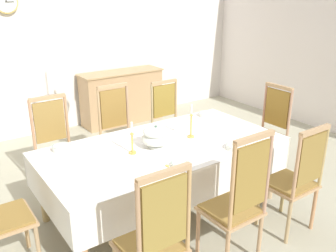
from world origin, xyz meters
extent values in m
cube|color=#AEAC93|center=(0.00, 0.00, -0.02)|extent=(7.07, 5.89, 0.04)
cube|color=silver|center=(0.00, 2.99, 1.74)|extent=(7.07, 0.08, 3.48)
cylinder|color=tan|center=(-1.10, -0.53, 0.35)|extent=(0.07, 0.07, 0.71)
cylinder|color=tan|center=(1.10, -0.53, 0.35)|extent=(0.07, 0.07, 0.71)
cylinder|color=tan|center=(-1.10, 0.48, 0.35)|extent=(0.07, 0.07, 0.71)
cylinder|color=tan|center=(1.10, 0.48, 0.35)|extent=(0.07, 0.07, 0.71)
cube|color=tan|center=(0.00, -0.02, 0.67)|extent=(2.28, 1.09, 0.08)
cube|color=tan|center=(0.00, -0.02, 0.72)|extent=(2.40, 1.21, 0.03)
cube|color=white|center=(0.00, -0.02, 0.74)|extent=(2.42, 1.23, 0.00)
cube|color=white|center=(0.00, -0.63, 0.56)|extent=(2.42, 0.00, 0.36)
cube|color=white|center=(0.00, 0.58, 0.56)|extent=(2.42, 0.00, 0.36)
cube|color=white|center=(-1.20, -0.02, 0.56)|extent=(0.00, 1.23, 0.36)
cube|color=white|center=(1.20, -0.02, 0.56)|extent=(0.00, 1.23, 0.36)
cylinder|color=tan|center=(-0.57, -0.79, 0.23)|extent=(0.04, 0.04, 0.45)
cube|color=tan|center=(-0.76, -0.97, 0.46)|extent=(0.44, 0.42, 0.03)
cube|color=olive|center=(-0.76, -0.97, 0.49)|extent=(0.40, 0.38, 0.02)
cylinder|color=tan|center=(-0.96, -1.16, 0.81)|extent=(0.03, 0.03, 0.66)
cylinder|color=tan|center=(-0.57, -1.16, 0.81)|extent=(0.03, 0.03, 0.66)
cube|color=olive|center=(-0.76, -1.16, 0.84)|extent=(0.34, 0.02, 0.50)
cube|color=tan|center=(-0.76, -1.16, 1.14)|extent=(0.40, 0.04, 0.04)
cylinder|color=tan|center=(-0.57, 0.74, 0.23)|extent=(0.04, 0.04, 0.45)
cylinder|color=tan|center=(-0.95, 0.74, 0.23)|extent=(0.04, 0.04, 0.45)
cylinder|color=tan|center=(-0.57, 1.10, 0.23)|extent=(0.04, 0.04, 0.45)
cylinder|color=tan|center=(-0.95, 1.10, 0.23)|extent=(0.04, 0.04, 0.45)
cube|color=tan|center=(-0.76, 0.92, 0.46)|extent=(0.44, 0.42, 0.03)
cube|color=olive|center=(-0.76, 0.92, 0.49)|extent=(0.40, 0.38, 0.02)
cylinder|color=tan|center=(-0.57, 1.11, 0.78)|extent=(0.03, 0.03, 0.61)
cylinder|color=tan|center=(-0.96, 1.11, 0.78)|extent=(0.03, 0.03, 0.61)
cube|color=olive|center=(-0.76, 1.11, 0.81)|extent=(0.34, 0.02, 0.47)
cube|color=tan|center=(-0.76, 1.11, 1.09)|extent=(0.40, 0.04, 0.04)
cylinder|color=tan|center=(-0.16, -0.79, 0.23)|extent=(0.04, 0.04, 0.45)
cylinder|color=tan|center=(0.22, -0.79, 0.23)|extent=(0.04, 0.04, 0.45)
cylinder|color=tan|center=(0.22, -1.15, 0.23)|extent=(0.04, 0.04, 0.45)
cube|color=tan|center=(0.03, -0.97, 0.46)|extent=(0.44, 0.42, 0.03)
cube|color=olive|center=(0.03, -0.97, 0.49)|extent=(0.40, 0.38, 0.02)
cylinder|color=tan|center=(-0.16, -1.16, 0.83)|extent=(0.03, 0.03, 0.71)
cylinder|color=tan|center=(0.23, -1.16, 0.83)|extent=(0.03, 0.03, 0.71)
cube|color=olive|center=(0.03, -1.16, 0.87)|extent=(0.34, 0.02, 0.54)
cube|color=tan|center=(0.03, -1.16, 1.19)|extent=(0.40, 0.04, 0.04)
cylinder|color=tan|center=(0.22, 0.74, 0.23)|extent=(0.04, 0.04, 0.45)
cylinder|color=tan|center=(-0.16, 0.74, 0.23)|extent=(0.04, 0.04, 0.45)
cylinder|color=tan|center=(0.22, 1.10, 0.23)|extent=(0.04, 0.04, 0.45)
cylinder|color=tan|center=(-0.16, 1.10, 0.23)|extent=(0.04, 0.04, 0.45)
cube|color=tan|center=(0.03, 0.92, 0.46)|extent=(0.44, 0.42, 0.03)
cube|color=olive|center=(0.03, 0.92, 0.49)|extent=(0.40, 0.38, 0.02)
cylinder|color=tan|center=(0.23, 1.11, 0.79)|extent=(0.03, 0.03, 0.63)
cylinder|color=tan|center=(-0.16, 1.11, 0.79)|extent=(0.03, 0.03, 0.63)
cube|color=olive|center=(0.03, 1.11, 0.82)|extent=(0.34, 0.02, 0.48)
cube|color=tan|center=(0.03, 1.11, 1.11)|extent=(0.40, 0.04, 0.04)
cylinder|color=tan|center=(0.60, -0.79, 0.23)|extent=(0.04, 0.04, 0.45)
cylinder|color=tan|center=(0.98, -0.79, 0.23)|extent=(0.04, 0.04, 0.45)
cylinder|color=tan|center=(0.60, -1.15, 0.23)|extent=(0.04, 0.04, 0.45)
cylinder|color=tan|center=(0.98, -1.15, 0.23)|extent=(0.04, 0.04, 0.45)
cube|color=tan|center=(0.79, -0.97, 0.46)|extent=(0.44, 0.42, 0.03)
cube|color=olive|center=(0.79, -0.97, 0.49)|extent=(0.40, 0.38, 0.02)
cylinder|color=tan|center=(0.60, -1.16, 0.78)|extent=(0.03, 0.03, 0.60)
cylinder|color=tan|center=(0.99, -1.16, 0.78)|extent=(0.03, 0.03, 0.60)
cube|color=olive|center=(0.79, -1.16, 0.81)|extent=(0.34, 0.02, 0.45)
cube|color=tan|center=(0.79, -1.16, 1.08)|extent=(0.40, 0.04, 0.04)
cylinder|color=tan|center=(0.98, 0.74, 0.23)|extent=(0.04, 0.04, 0.45)
cylinder|color=tan|center=(0.60, 0.74, 0.23)|extent=(0.04, 0.04, 0.45)
cylinder|color=tan|center=(0.98, 1.10, 0.23)|extent=(0.04, 0.04, 0.45)
cylinder|color=tan|center=(0.60, 1.10, 0.23)|extent=(0.04, 0.04, 0.45)
cube|color=tan|center=(0.79, 0.92, 0.46)|extent=(0.44, 0.42, 0.03)
cube|color=olive|center=(0.79, 0.92, 0.49)|extent=(0.40, 0.38, 0.02)
cylinder|color=tan|center=(0.99, 1.11, 0.76)|extent=(0.03, 0.03, 0.57)
cylinder|color=tan|center=(0.60, 1.11, 0.76)|extent=(0.03, 0.03, 0.57)
cube|color=olive|center=(0.79, 1.11, 0.79)|extent=(0.34, 0.02, 0.44)
cube|color=tan|center=(0.79, 1.11, 1.05)|extent=(0.40, 0.04, 0.04)
cylinder|color=tan|center=(-1.36, 0.17, 0.23)|extent=(0.04, 0.04, 0.45)
cylinder|color=tan|center=(-1.36, -0.21, 0.23)|extent=(0.04, 0.04, 0.45)
cube|color=tan|center=(-1.54, -0.02, 0.46)|extent=(0.42, 0.44, 0.03)
cube|color=olive|center=(-1.54, -0.02, 0.49)|extent=(0.38, 0.40, 0.02)
cylinder|color=tan|center=(1.36, -0.21, 0.23)|extent=(0.04, 0.04, 0.45)
cylinder|color=tan|center=(1.36, 0.17, 0.23)|extent=(0.04, 0.04, 0.45)
cylinder|color=tan|center=(1.72, -0.21, 0.23)|extent=(0.04, 0.04, 0.45)
cylinder|color=tan|center=(1.72, 0.17, 0.23)|extent=(0.04, 0.04, 0.45)
cube|color=tan|center=(1.54, -0.02, 0.46)|extent=(0.42, 0.44, 0.03)
cube|color=olive|center=(1.54, -0.02, 0.49)|extent=(0.38, 0.40, 0.02)
cylinder|color=tan|center=(1.73, -0.22, 0.78)|extent=(0.03, 0.03, 0.61)
cylinder|color=tan|center=(1.73, 0.17, 0.78)|extent=(0.03, 0.03, 0.61)
cube|color=olive|center=(1.73, -0.02, 0.81)|extent=(0.02, 0.34, 0.46)
cube|color=tan|center=(1.73, -0.02, 1.09)|extent=(0.04, 0.40, 0.04)
cylinder|color=silver|center=(-0.09, -0.02, 0.75)|extent=(0.16, 0.16, 0.02)
ellipsoid|color=silver|center=(-0.09, -0.02, 0.82)|extent=(0.29, 0.29, 0.13)
ellipsoid|color=silver|center=(-0.09, -0.02, 0.90)|extent=(0.26, 0.26, 0.10)
sphere|color=#4F6E5F|center=(-0.09, -0.02, 0.95)|extent=(0.03, 0.03, 0.03)
cylinder|color=gold|center=(-0.35, -0.02, 0.75)|extent=(0.07, 0.07, 0.02)
cylinder|color=gold|center=(-0.35, -0.02, 0.85)|extent=(0.02, 0.02, 0.18)
cone|color=gold|center=(-0.35, -0.02, 0.95)|extent=(0.04, 0.04, 0.02)
cylinder|color=silver|center=(-0.35, -0.02, 1.01)|extent=(0.02, 0.02, 0.10)
cylinder|color=gold|center=(0.35, -0.02, 0.75)|extent=(0.07, 0.07, 0.02)
cylinder|color=gold|center=(0.35, -0.02, 0.87)|extent=(0.02, 0.02, 0.23)
cone|color=gold|center=(0.35, -0.02, 0.99)|extent=(0.04, 0.04, 0.02)
cylinder|color=silver|center=(0.35, -0.02, 1.05)|extent=(0.02, 0.02, 0.10)
cylinder|color=silver|center=(-0.14, -0.48, 0.75)|extent=(0.15, 0.15, 0.03)
cylinder|color=silver|center=(-0.14, -0.48, 0.76)|extent=(0.12, 0.12, 0.02)
torus|color=#4F6E5F|center=(-0.14, -0.48, 0.76)|extent=(0.15, 0.15, 0.01)
cylinder|color=silver|center=(0.53, -0.51, 0.76)|extent=(0.20, 0.20, 0.04)
cylinder|color=silver|center=(0.53, -0.51, 0.77)|extent=(0.16, 0.16, 0.03)
torus|color=#4F6E5F|center=(0.53, -0.51, 0.78)|extent=(0.19, 0.19, 0.01)
cylinder|color=silver|center=(-0.87, 0.44, 0.76)|extent=(0.19, 0.19, 0.05)
cylinder|color=silver|center=(-0.87, 0.44, 0.77)|extent=(0.16, 0.16, 0.03)
torus|color=#4F6E5F|center=(-0.87, 0.44, 0.78)|extent=(0.18, 0.18, 0.01)
cylinder|color=silver|center=(0.95, 0.41, 0.76)|extent=(0.20, 0.20, 0.04)
cylinder|color=silver|center=(0.95, 0.41, 0.77)|extent=(0.16, 0.16, 0.03)
torus|color=#4F6E5F|center=(0.95, 0.41, 0.78)|extent=(0.19, 0.19, 0.01)
cube|color=gold|center=(-0.26, -0.52, 0.74)|extent=(0.04, 0.14, 0.00)
ellipsoid|color=gold|center=(-0.24, -0.44, 0.75)|extent=(0.03, 0.05, 0.01)
cube|color=gold|center=(0.66, -0.55, 0.74)|extent=(0.05, 0.14, 0.00)
ellipsoid|color=gold|center=(0.64, -0.46, 0.75)|extent=(0.03, 0.05, 0.01)
cube|color=tan|center=(0.97, 2.67, 0.44)|extent=(1.40, 0.44, 0.88)
cube|color=tan|center=(0.97, 2.67, 0.89)|extent=(1.44, 0.48, 0.02)
cube|color=tan|center=(1.32, 2.89, 0.44)|extent=(0.59, 0.01, 0.70)
cube|color=tan|center=(0.62, 2.89, 0.44)|extent=(0.59, 0.01, 0.70)
cylinder|color=#D1B251|center=(-0.65, 2.92, 2.04)|extent=(0.32, 0.05, 0.32)
cylinder|color=silver|center=(-0.65, 2.89, 2.04)|extent=(0.29, 0.01, 0.29)
cube|color=black|center=(-0.61, 2.88, 2.04)|extent=(0.11, 0.00, 0.01)
camera|label=1|loc=(-1.89, -2.80, 2.19)|focal=38.99mm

